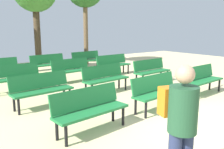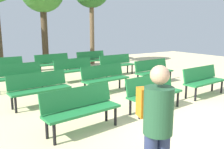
% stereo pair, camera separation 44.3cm
% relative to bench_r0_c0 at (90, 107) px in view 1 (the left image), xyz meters
% --- Properties ---
extents(ground_plane, '(24.00, 24.00, 0.00)m').
position_rel_bench_r0_c0_xyz_m(ground_plane, '(2.22, -1.41, -0.50)').
color(ground_plane, beige).
extents(bench_r0_c0, '(1.64, 0.63, 0.87)m').
position_rel_bench_r0_c0_xyz_m(bench_r0_c0, '(0.00, 0.00, 0.00)').
color(bench_r0_c0, '#1E7238').
rests_on(bench_r0_c0, ground_plane).
extents(bench_r0_c1, '(1.64, 0.62, 0.87)m').
position_rel_bench_r0_c0_xyz_m(bench_r0_c1, '(2.06, 0.12, 0.00)').
color(bench_r0_c1, '#1E7238').
rests_on(bench_r0_c1, ground_plane).
extents(bench_r0_c2, '(1.63, 0.58, 0.87)m').
position_rel_bench_r0_c0_xyz_m(bench_r0_c2, '(4.26, 0.29, 0.00)').
color(bench_r0_c2, '#1E7238').
rests_on(bench_r0_c2, ground_plane).
extents(bench_r1_c0, '(1.63, 0.60, 0.87)m').
position_rel_bench_r0_c0_xyz_m(bench_r1_c0, '(-0.21, 2.07, 0.00)').
color(bench_r1_c0, '#1E7238').
rests_on(bench_r1_c0, ground_plane).
extents(bench_r1_c1, '(1.64, 0.63, 0.87)m').
position_rel_bench_r0_c0_xyz_m(bench_r1_c1, '(1.94, 2.25, 0.00)').
color(bench_r1_c1, '#1E7238').
rests_on(bench_r1_c1, ground_plane).
extents(bench_r1_c2, '(1.63, 0.57, 0.87)m').
position_rel_bench_r0_c0_xyz_m(bench_r1_c2, '(4.13, 2.34, 0.00)').
color(bench_r1_c2, '#1E7238').
rests_on(bench_r1_c2, ground_plane).
extents(bench_r2_c0, '(1.63, 0.61, 0.87)m').
position_rel_bench_r0_c0_xyz_m(bench_r2_c0, '(-0.30, 4.09, 0.00)').
color(bench_r2_c0, '#1E7238').
rests_on(bench_r2_c0, ground_plane).
extents(bench_r2_c1, '(1.63, 0.61, 0.87)m').
position_rel_bench_r0_c0_xyz_m(bench_r2_c1, '(1.81, 4.29, 0.00)').
color(bench_r2_c1, '#1E7238').
rests_on(bench_r2_c1, ground_plane).
extents(bench_r2_c2, '(1.62, 0.56, 0.87)m').
position_rel_bench_r0_c0_xyz_m(bench_r2_c2, '(3.91, 4.45, 0.00)').
color(bench_r2_c2, '#1E7238').
rests_on(bench_r2_c2, ground_plane).
extents(bench_r3_c1, '(1.64, 0.62, 0.87)m').
position_rel_bench_r0_c0_xyz_m(bench_r3_c1, '(1.68, 6.30, 0.00)').
color(bench_r3_c1, '#1E7238').
rests_on(bench_r3_c1, ground_plane).
extents(bench_r3_c2, '(1.64, 0.62, 0.87)m').
position_rel_bench_r0_c0_xyz_m(bench_r3_c2, '(3.77, 6.45, 0.00)').
color(bench_r3_c2, '#1E7238').
rests_on(bench_r3_c2, ground_plane).
extents(visitor_with_backpack, '(0.45, 0.59, 1.65)m').
position_rel_bench_r0_c0_xyz_m(visitor_with_backpack, '(-0.11, -2.24, 0.43)').
color(visitor_with_backpack, navy).
rests_on(visitor_with_backpack, ground_plane).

